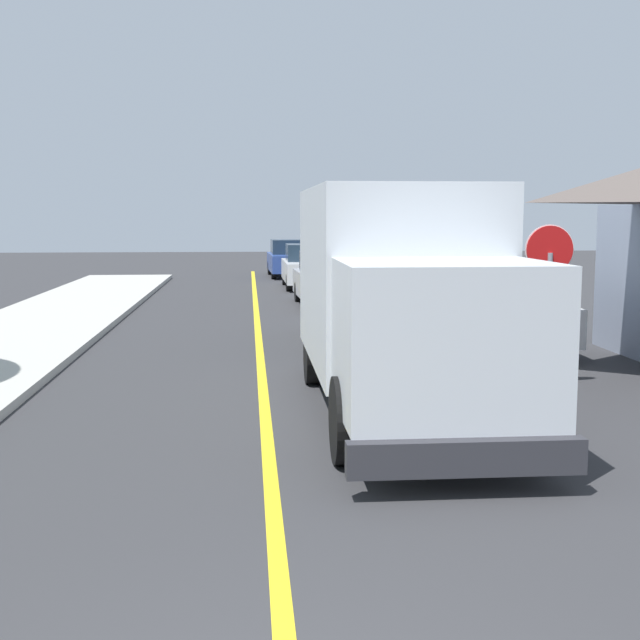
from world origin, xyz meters
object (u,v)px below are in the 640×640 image
parked_car_furthest (289,259)px  parked_car_near (361,307)px  parked_car_mid (328,280)px  stop_sign (549,274)px  parked_van_across (505,310)px  parked_car_far (307,267)px  box_truck (399,288)px

parked_car_furthest → parked_car_near: bearing=-88.2°
parked_car_mid → stop_sign: size_ratio=1.68×
parked_car_furthest → parked_van_across: bearing=-80.3°
parked_car_far → parked_van_across: bearing=-78.0°
box_truck → stop_sign: bearing=25.2°
parked_car_mid → stop_sign: (2.34, -12.64, 1.06)m
parked_van_across → stop_sign: size_ratio=1.66×
parked_van_across → stop_sign: (-0.63, -4.24, 1.06)m
parked_car_mid → parked_car_far: (-0.18, 6.46, 0.00)m
box_truck → parked_car_furthest: (-0.28, 26.24, -0.97)m
parked_car_near → parked_car_mid: bearing=90.1°
parked_car_near → parked_car_mid: same height
parked_car_near → parked_car_furthest: bearing=91.8°
parked_car_near → parked_car_far: (-0.19, 13.95, 0.00)m
parked_car_mid → parked_van_across: 8.92m
parked_van_across → stop_sign: stop_sign is taller
parked_car_near → stop_sign: stop_sign is taller
parked_car_mid → parked_car_furthest: size_ratio=1.00×
box_truck → parked_car_near: bearing=87.1°
parked_car_mid → parked_car_near: bearing=-89.9°
box_truck → parked_car_far: (0.13, 20.35, -0.97)m
parked_van_across → parked_car_far: bearing=102.0°
box_truck → parked_car_mid: box_truck is taller
parked_car_far → parked_car_furthest: size_ratio=0.99×
parked_car_furthest → parked_van_across: size_ratio=1.01×
parked_car_near → parked_car_furthest: same height
parked_car_furthest → stop_sign: 25.19m
box_truck → stop_sign: size_ratio=2.71×
parked_car_near → parked_van_across: size_ratio=1.01×
parked_car_mid → parked_car_far: bearing=91.6°
parked_car_near → parked_car_far: bearing=90.8°
box_truck → parked_car_mid: bearing=88.7°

